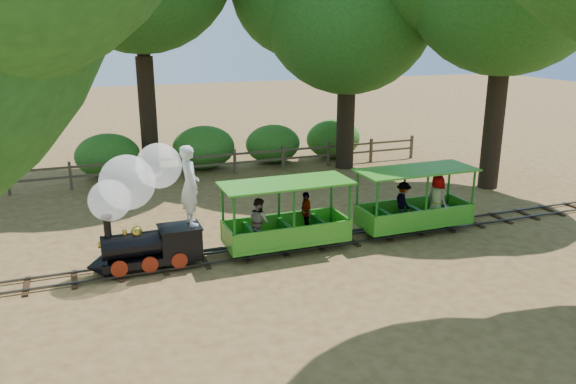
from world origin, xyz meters
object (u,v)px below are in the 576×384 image
object	(u,v)px
carriage_front	(283,223)
carriage_rear	(417,206)
locomotive	(142,199)
fence	(209,162)

from	to	relation	value
carriage_front	carriage_rear	size ratio (longest dim) A/B	1.00
locomotive	fence	size ratio (longest dim) A/B	0.17
locomotive	carriage_rear	distance (m)	7.42
carriage_front	carriage_rear	bearing A→B (deg)	-0.47
carriage_front	carriage_rear	distance (m)	3.93
carriage_front	fence	bearing A→B (deg)	90.42
carriage_front	fence	size ratio (longest dim) A/B	0.18
fence	carriage_rear	bearing A→B (deg)	-63.61
carriage_front	carriage_rear	xyz separation A→B (m)	(3.93, -0.03, 0.03)
carriage_rear	fence	bearing A→B (deg)	116.39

